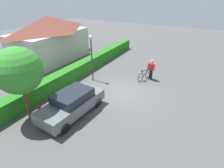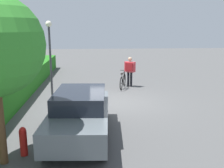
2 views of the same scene
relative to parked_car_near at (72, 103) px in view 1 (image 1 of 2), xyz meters
The scene contains 9 objects.
ground_plane 4.10m from the parked_car_near, 22.30° to the right, with size 60.00×60.00×0.00m, color #4C4C4C.
hedge_row 4.89m from the parked_car_near, 40.33° to the left, with size 21.36×0.90×1.07m, color #236E1B.
house_distant 10.46m from the parked_car_near, 52.01° to the left, with size 7.79×4.56×4.47m.
parked_car_near is the anchor object (origin of this frame).
bicycle 6.87m from the parked_car_near, 18.09° to the right, with size 1.72×0.67×0.94m.
person_rider 7.26m from the parked_car_near, 20.65° to the right, with size 0.50×0.63×1.73m.
street_lamp 4.90m from the parked_car_near, 19.47° to the left, with size 0.28×0.28×3.69m.
tree_kerbside 3.29m from the parked_car_near, 128.89° to the left, with size 2.43×2.43×4.21m.
fire_hydrant 1.91m from the parked_car_near, 127.67° to the left, with size 0.20×0.20×0.81m.
Camera 1 is at (-10.18, -4.68, 6.53)m, focal length 28.43 mm.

